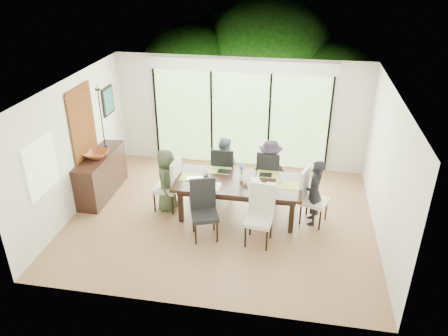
% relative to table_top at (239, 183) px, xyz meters
% --- Properties ---
extents(floor, '(6.00, 5.00, 0.01)m').
position_rel_table_top_xyz_m(floor, '(-0.31, -0.16, -0.75)').
color(floor, brown).
rests_on(floor, ground).
extents(ceiling, '(6.00, 5.00, 0.01)m').
position_rel_table_top_xyz_m(ceiling, '(-0.31, -0.16, 1.96)').
color(ceiling, white).
rests_on(ceiling, wall_back).
extents(wall_back, '(6.00, 0.02, 2.70)m').
position_rel_table_top_xyz_m(wall_back, '(-0.31, 2.35, 0.60)').
color(wall_back, silver).
rests_on(wall_back, floor).
extents(wall_front, '(6.00, 0.02, 2.70)m').
position_rel_table_top_xyz_m(wall_front, '(-0.31, -2.67, 0.60)').
color(wall_front, white).
rests_on(wall_front, floor).
extents(wall_left, '(0.02, 5.00, 2.70)m').
position_rel_table_top_xyz_m(wall_left, '(-3.32, -0.16, 0.60)').
color(wall_left, beige).
rests_on(wall_left, floor).
extents(wall_right, '(0.02, 5.00, 2.70)m').
position_rel_table_top_xyz_m(wall_right, '(2.70, -0.16, 0.60)').
color(wall_right, silver).
rests_on(wall_right, floor).
extents(glass_doors, '(4.20, 0.02, 2.30)m').
position_rel_table_top_xyz_m(glass_doors, '(-0.31, 2.31, 0.45)').
color(glass_doors, '#598C3F').
rests_on(glass_doors, wall_back).
extents(blinds_header, '(4.40, 0.06, 0.28)m').
position_rel_table_top_xyz_m(blinds_header, '(-0.31, 2.30, 1.75)').
color(blinds_header, white).
rests_on(blinds_header, wall_back).
extents(mullion_a, '(0.05, 0.04, 2.30)m').
position_rel_table_top_xyz_m(mullion_a, '(-2.41, 2.30, 0.45)').
color(mullion_a, black).
rests_on(mullion_a, wall_back).
extents(mullion_b, '(0.05, 0.04, 2.30)m').
position_rel_table_top_xyz_m(mullion_b, '(-1.01, 2.30, 0.45)').
color(mullion_b, black).
rests_on(mullion_b, wall_back).
extents(mullion_c, '(0.05, 0.04, 2.30)m').
position_rel_table_top_xyz_m(mullion_c, '(0.39, 2.30, 0.45)').
color(mullion_c, black).
rests_on(mullion_c, wall_back).
extents(mullion_d, '(0.05, 0.04, 2.30)m').
position_rel_table_top_xyz_m(mullion_d, '(1.79, 2.30, 0.45)').
color(mullion_d, black).
rests_on(mullion_d, wall_back).
extents(side_window, '(0.02, 0.90, 1.00)m').
position_rel_table_top_xyz_m(side_window, '(-3.28, -1.36, 0.75)').
color(side_window, '#8CAD7F').
rests_on(side_window, wall_left).
extents(deck, '(6.00, 1.80, 0.10)m').
position_rel_table_top_xyz_m(deck, '(-0.31, 3.24, -0.80)').
color(deck, brown).
rests_on(deck, ground).
extents(rail_top, '(6.00, 0.08, 0.06)m').
position_rel_table_top_xyz_m(rail_top, '(-0.31, 4.04, -0.20)').
color(rail_top, '#4F3622').
rests_on(rail_top, deck).
extents(foliage_left, '(3.20, 3.20, 3.20)m').
position_rel_table_top_xyz_m(foliage_left, '(-2.11, 5.04, 0.69)').
color(foliage_left, '#14380F').
rests_on(foliage_left, ground).
extents(foliage_mid, '(4.00, 4.00, 4.00)m').
position_rel_table_top_xyz_m(foliage_mid, '(0.09, 5.64, 1.05)').
color(foliage_mid, '#14380F').
rests_on(foliage_mid, ground).
extents(foliage_right, '(2.80, 2.80, 2.80)m').
position_rel_table_top_xyz_m(foliage_right, '(1.89, 4.84, 0.51)').
color(foliage_right, '#14380F').
rests_on(foliage_right, ground).
extents(foliage_far, '(3.60, 3.60, 3.60)m').
position_rel_table_top_xyz_m(foliage_far, '(-0.91, 6.34, 0.87)').
color(foliage_far, '#14380F').
rests_on(foliage_far, ground).
extents(table_top, '(2.49, 1.14, 0.06)m').
position_rel_table_top_xyz_m(table_top, '(0.00, 0.00, 0.00)').
color(table_top, black).
rests_on(table_top, floor).
extents(table_apron, '(2.29, 0.93, 0.10)m').
position_rel_table_top_xyz_m(table_apron, '(0.00, 0.00, -0.09)').
color(table_apron, black).
rests_on(table_apron, floor).
extents(table_leg_fl, '(0.09, 0.09, 0.72)m').
position_rel_table_top_xyz_m(table_leg_fl, '(-1.08, -0.43, -0.39)').
color(table_leg_fl, black).
rests_on(table_leg_fl, floor).
extents(table_leg_fr, '(0.09, 0.09, 0.72)m').
position_rel_table_top_xyz_m(table_leg_fr, '(1.08, -0.43, -0.39)').
color(table_leg_fr, black).
rests_on(table_leg_fr, floor).
extents(table_leg_bl, '(0.09, 0.09, 0.72)m').
position_rel_table_top_xyz_m(table_leg_bl, '(-1.08, 0.43, -0.39)').
color(table_leg_bl, black).
rests_on(table_leg_bl, floor).
extents(table_leg_br, '(0.09, 0.09, 0.72)m').
position_rel_table_top_xyz_m(table_leg_br, '(1.08, 0.43, -0.39)').
color(table_leg_br, black).
rests_on(table_leg_br, floor).
extents(chair_left_end, '(0.52, 0.52, 1.14)m').
position_rel_table_top_xyz_m(chair_left_end, '(-1.50, 0.00, -0.18)').
color(chair_left_end, silver).
rests_on(chair_left_end, floor).
extents(chair_right_end, '(0.61, 0.61, 1.14)m').
position_rel_table_top_xyz_m(chair_right_end, '(1.50, 0.00, -0.18)').
color(chair_right_end, white).
rests_on(chair_right_end, floor).
extents(chair_far_left, '(0.49, 0.49, 1.14)m').
position_rel_table_top_xyz_m(chair_far_left, '(-0.45, 0.85, -0.18)').
color(chair_far_left, black).
rests_on(chair_far_left, floor).
extents(chair_far_right, '(0.54, 0.54, 1.14)m').
position_rel_table_top_xyz_m(chair_far_right, '(0.55, 0.85, -0.18)').
color(chair_far_right, black).
rests_on(chair_far_right, floor).
extents(chair_near_left, '(0.61, 0.61, 1.14)m').
position_rel_table_top_xyz_m(chair_near_left, '(-0.50, -0.87, -0.18)').
color(chair_near_left, black).
rests_on(chair_near_left, floor).
extents(chair_near_right, '(0.53, 0.53, 1.14)m').
position_rel_table_top_xyz_m(chair_near_right, '(0.50, -0.87, -0.18)').
color(chair_near_right, silver).
rests_on(chair_near_right, floor).
extents(person_left_end, '(0.41, 0.63, 1.34)m').
position_rel_table_top_xyz_m(person_left_end, '(-1.48, 0.00, -0.08)').
color(person_left_end, '#3A4830').
rests_on(person_left_end, floor).
extents(person_right_end, '(0.42, 0.64, 1.34)m').
position_rel_table_top_xyz_m(person_right_end, '(1.48, 0.00, -0.08)').
color(person_right_end, black).
rests_on(person_right_end, floor).
extents(person_far_left, '(0.69, 0.50, 1.34)m').
position_rel_table_top_xyz_m(person_far_left, '(-0.45, 0.83, -0.08)').
color(person_far_left, slate).
rests_on(person_far_left, floor).
extents(person_far_right, '(0.64, 0.42, 1.34)m').
position_rel_table_top_xyz_m(person_far_right, '(0.55, 0.83, -0.08)').
color(person_far_right, '#2B2233').
rests_on(person_far_right, floor).
extents(placemat_left, '(0.46, 0.33, 0.01)m').
position_rel_table_top_xyz_m(placemat_left, '(-0.95, 0.00, 0.03)').
color(placemat_left, '#A4C646').
rests_on(placemat_left, table_top).
extents(placemat_right, '(0.46, 0.33, 0.01)m').
position_rel_table_top_xyz_m(placemat_right, '(0.95, 0.00, 0.03)').
color(placemat_right, '#9FBA42').
rests_on(placemat_right, table_top).
extents(placemat_far_l, '(0.46, 0.33, 0.01)m').
position_rel_table_top_xyz_m(placemat_far_l, '(-0.45, 0.40, 0.03)').
color(placemat_far_l, '#85BC43').
rests_on(placemat_far_l, table_top).
extents(placemat_far_r, '(0.46, 0.33, 0.01)m').
position_rel_table_top_xyz_m(placemat_far_r, '(0.55, 0.40, 0.03)').
color(placemat_far_r, olive).
rests_on(placemat_far_r, table_top).
extents(placemat_paper, '(0.46, 0.33, 0.01)m').
position_rel_table_top_xyz_m(placemat_paper, '(-0.55, -0.30, 0.03)').
color(placemat_paper, white).
rests_on(placemat_paper, table_top).
extents(tablet_far_l, '(0.27, 0.19, 0.01)m').
position_rel_table_top_xyz_m(tablet_far_l, '(-0.35, 0.35, 0.04)').
color(tablet_far_l, black).
rests_on(tablet_far_l, table_top).
extents(tablet_far_r, '(0.25, 0.18, 0.01)m').
position_rel_table_top_xyz_m(tablet_far_r, '(0.50, 0.35, 0.04)').
color(tablet_far_r, black).
rests_on(tablet_far_r, table_top).
extents(papers, '(0.31, 0.23, 0.00)m').
position_rel_table_top_xyz_m(papers, '(0.70, -0.05, 0.03)').
color(papers, white).
rests_on(papers, table_top).
extents(platter_base, '(0.27, 0.27, 0.02)m').
position_rel_table_top_xyz_m(platter_base, '(-0.55, -0.30, 0.05)').
color(platter_base, white).
rests_on(platter_base, table_top).
extents(platter_snacks, '(0.21, 0.21, 0.01)m').
position_rel_table_top_xyz_m(platter_snacks, '(-0.55, -0.30, 0.07)').
color(platter_snacks, '#DB5319').
rests_on(platter_snacks, table_top).
extents(vase, '(0.08, 0.08, 0.12)m').
position_rel_table_top_xyz_m(vase, '(0.05, 0.05, 0.09)').
color(vase, silver).
rests_on(vase, table_top).
extents(hyacinth_stems, '(0.04, 0.04, 0.17)m').
position_rel_table_top_xyz_m(hyacinth_stems, '(0.05, 0.05, 0.22)').
color(hyacinth_stems, '#337226').
rests_on(hyacinth_stems, table_top).
extents(hyacinth_blooms, '(0.11, 0.11, 0.11)m').
position_rel_table_top_xyz_m(hyacinth_blooms, '(0.05, 0.05, 0.32)').
color(hyacinth_blooms, '#5951CB').
rests_on(hyacinth_blooms, table_top).
extents(laptop, '(0.39, 0.30, 0.03)m').
position_rel_table_top_xyz_m(laptop, '(-0.85, -0.10, 0.04)').
color(laptop, silver).
rests_on(laptop, table_top).
extents(cup_a, '(0.18, 0.18, 0.10)m').
position_rel_table_top_xyz_m(cup_a, '(-0.70, 0.15, 0.08)').
color(cup_a, white).
rests_on(cup_a, table_top).
extents(cup_b, '(0.14, 0.14, 0.10)m').
position_rel_table_top_xyz_m(cup_b, '(0.15, -0.10, 0.08)').
color(cup_b, white).
rests_on(cup_b, table_top).
extents(cup_c, '(0.18, 0.18, 0.10)m').
position_rel_table_top_xyz_m(cup_c, '(0.80, 0.10, 0.08)').
color(cup_c, white).
rests_on(cup_c, table_top).
extents(book, '(0.25, 0.28, 0.02)m').
position_rel_table_top_xyz_m(book, '(0.25, 0.05, 0.04)').
color(book, white).
rests_on(book, table_top).
extents(sideboard, '(0.47, 1.68, 0.95)m').
position_rel_table_top_xyz_m(sideboard, '(-3.07, 0.33, -0.27)').
color(sideboard, black).
rests_on(sideboard, floor).
extents(bowl, '(0.50, 0.50, 0.12)m').
position_rel_table_top_xyz_m(bowl, '(-3.07, 0.23, 0.26)').
color(bowl, brown).
rests_on(bowl, sideboard).
extents(candlestick_base, '(0.11, 0.11, 0.04)m').
position_rel_table_top_xyz_m(candlestick_base, '(-3.07, 0.68, 0.22)').
color(candlestick_base, black).
rests_on(candlestick_base, sideboard).
extents(candlestick_shaft, '(0.03, 0.03, 1.31)m').
position_rel_table_top_xyz_m(candlestick_shaft, '(-3.07, 0.68, 0.88)').
color(candlestick_shaft, black).
rests_on(candlestick_shaft, sideboard).
extents(candlestick_pan, '(0.11, 0.11, 0.03)m').
position_rel_table_top_xyz_m(candlestick_pan, '(-3.07, 0.68, 1.53)').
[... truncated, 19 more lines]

